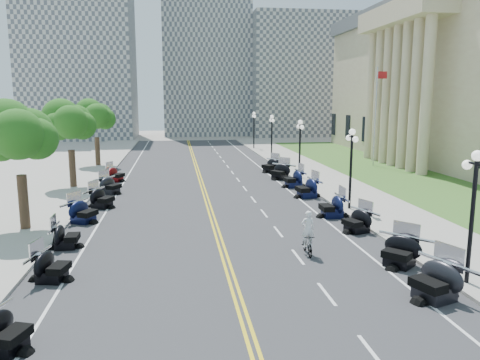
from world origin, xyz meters
name	(u,v)px	position (x,y,z in m)	size (l,w,h in m)	color
ground	(218,234)	(0.00, 0.00, 0.00)	(160.00, 160.00, 0.00)	gray
road	(205,195)	(0.00, 10.00, 0.00)	(16.00, 90.00, 0.01)	#333335
centerline_yellow_a	(204,195)	(-0.12, 10.00, 0.01)	(0.12, 90.00, 0.00)	yellow
centerline_yellow_b	(207,195)	(0.12, 10.00, 0.01)	(0.12, 90.00, 0.00)	yellow
edge_line_north	(291,192)	(6.40, 10.00, 0.01)	(0.12, 90.00, 0.00)	white
edge_line_south	(115,197)	(-6.40, 10.00, 0.01)	(0.12, 90.00, 0.00)	white
lane_dash_3	(373,353)	(3.20, -12.00, 0.01)	(0.12, 2.00, 0.00)	white
lane_dash_4	(327,294)	(3.20, -8.00, 0.01)	(0.12, 2.00, 0.00)	white
lane_dash_5	(298,257)	(3.20, -4.00, 0.01)	(0.12, 2.00, 0.00)	white
lane_dash_6	(278,232)	(3.20, 0.00, 0.01)	(0.12, 2.00, 0.00)	white
lane_dash_7	(264,213)	(3.20, 4.00, 0.01)	(0.12, 2.00, 0.00)	white
lane_dash_8	(253,199)	(3.20, 8.00, 0.01)	(0.12, 2.00, 0.00)	white
lane_dash_9	(245,189)	(3.20, 12.00, 0.01)	(0.12, 2.00, 0.00)	white
lane_dash_10	(238,180)	(3.20, 16.00, 0.01)	(0.12, 2.00, 0.00)	white
lane_dash_11	(232,173)	(3.20, 20.00, 0.01)	(0.12, 2.00, 0.00)	white
lane_dash_12	(228,166)	(3.20, 24.00, 0.01)	(0.12, 2.00, 0.00)	white
lane_dash_13	(224,161)	(3.20, 28.00, 0.01)	(0.12, 2.00, 0.00)	white
lane_dash_14	(220,157)	(3.20, 32.00, 0.01)	(0.12, 2.00, 0.00)	white
lane_dash_15	(217,153)	(3.20, 36.00, 0.01)	(0.12, 2.00, 0.00)	white
lane_dash_16	(215,150)	(3.20, 40.00, 0.01)	(0.12, 2.00, 0.00)	white
lane_dash_17	(212,147)	(3.20, 44.00, 0.01)	(0.12, 2.00, 0.00)	white
lane_dash_18	(210,144)	(3.20, 48.00, 0.01)	(0.12, 2.00, 0.00)	white
lane_dash_19	(208,142)	(3.20, 52.00, 0.01)	(0.12, 2.00, 0.00)	white
sidewalk_north	(344,190)	(10.50, 10.00, 0.07)	(5.00, 90.00, 0.15)	#9E9991
sidewalk_south	(54,198)	(-10.50, 10.00, 0.07)	(5.00, 90.00, 0.15)	#9E9991
lawn	(385,172)	(17.50, 18.00, 0.05)	(9.00, 60.00, 0.10)	#356023
distant_block_a	(80,62)	(-18.00, 62.00, 13.00)	(18.00, 14.00, 26.00)	gray
distant_block_b	(206,55)	(4.00, 68.00, 15.00)	(16.00, 12.00, 30.00)	gray
distant_block_c	(302,76)	(22.00, 65.00, 11.00)	(20.00, 14.00, 22.00)	gray
street_lamp_1	(472,218)	(8.60, -8.00, 2.60)	(0.50, 1.20, 4.90)	black
street_lamp_2	(351,169)	(8.60, 4.00, 2.60)	(0.50, 1.20, 4.90)	black
street_lamp_3	(300,149)	(8.60, 16.00, 2.60)	(0.50, 1.20, 4.90)	black
street_lamp_4	(272,137)	(8.60, 28.00, 2.60)	(0.50, 1.20, 4.90)	black
street_lamp_5	(254,130)	(8.60, 40.00, 2.60)	(0.50, 1.20, 4.90)	black
flagpole	(375,118)	(18.00, 22.00, 5.00)	(1.10, 0.20, 10.00)	silver
tree_2	(19,141)	(-10.00, 2.00, 4.75)	(4.80, 4.80, 9.20)	#235619
tree_3	(70,127)	(-10.00, 14.00, 4.75)	(4.80, 4.80, 9.20)	#235619
tree_4	(96,120)	(-10.00, 26.00, 4.75)	(4.80, 4.80, 9.20)	#235619
motorcycle_n_3	(435,279)	(6.76, -8.95, 0.77)	(2.19, 2.19, 1.53)	black
motorcycle_n_4	(400,250)	(7.10, -5.67, 0.72)	(2.05, 2.05, 1.43)	black
motorcycle_n_5	(357,220)	(7.25, -0.62, 0.67)	(1.93, 1.93, 1.35)	black
motorcycle_n_6	(332,205)	(7.00, 2.57, 0.74)	(2.10, 2.10, 1.47)	black
motorcycle_n_7	(307,187)	(7.06, 8.17, 0.76)	(2.18, 2.18, 1.53)	black
motorcycle_n_8	(294,178)	(7.09, 12.06, 0.76)	(2.17, 2.17, 1.52)	black
motorcycle_n_9	(280,171)	(6.84, 15.85, 0.75)	(2.15, 2.15, 1.51)	black
motorcycle_n_10	(271,165)	(6.80, 19.69, 0.73)	(2.08, 2.08, 1.46)	black
motorcycle_s_3	(4,330)	(-6.83, -10.51, 0.65)	(1.85, 1.85, 1.29)	black
motorcycle_s_4	(51,265)	(-6.85, -5.37, 0.65)	(1.87, 1.87, 1.31)	black
motorcycle_s_5	(66,235)	(-7.22, -1.30, 0.64)	(1.82, 1.82, 1.28)	black
motorcycle_s_6	(83,210)	(-7.28, 3.29, 0.71)	(2.02, 2.02, 1.42)	black
motorcycle_s_7	(102,197)	(-6.80, 6.89, 0.71)	(2.02, 2.02, 1.41)	black
motorcycle_s_8	(110,184)	(-6.85, 11.39, 0.70)	(2.00, 2.00, 1.40)	black
motorcycle_s_9	(115,174)	(-7.12, 16.66, 0.67)	(1.91, 1.91, 1.34)	#590A0C
bicycle	(307,244)	(3.70, -3.72, 0.48)	(0.45, 1.60, 0.96)	#A51414
cyclist_rider	(308,216)	(3.70, -3.72, 1.80)	(0.61, 0.40, 1.67)	silver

